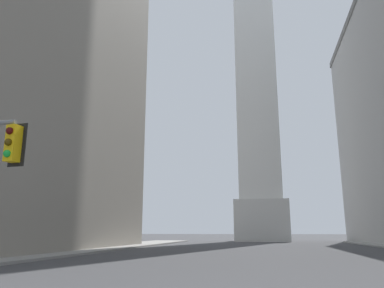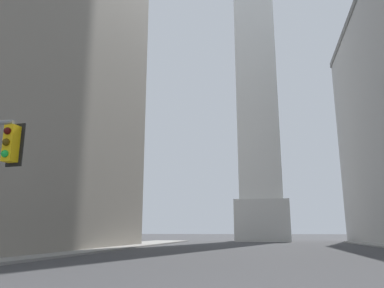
{
  "view_description": "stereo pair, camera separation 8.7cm",
  "coord_description": "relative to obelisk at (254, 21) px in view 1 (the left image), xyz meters",
  "views": [
    {
      "loc": [
        0.71,
        -0.22,
        1.54
      ],
      "look_at": [
        -8.25,
        45.47,
        12.39
      ],
      "focal_mm": 35.0,
      "sensor_mm": 36.0,
      "label": 1
    },
    {
      "loc": [
        0.79,
        -0.21,
        1.54
      ],
      "look_at": [
        -8.25,
        45.47,
        12.39
      ],
      "focal_mm": 35.0,
      "sensor_mm": 36.0,
      "label": 2
    }
  ],
  "objects": [
    {
      "name": "sidewalk_left",
      "position": [
        -13.69,
        -38.17,
        -37.39
      ],
      "size": [
        5.0,
        71.69,
        0.15
      ],
      "primitive_type": "cube",
      "color": "gray",
      "rests_on": "ground_plane"
    },
    {
      "name": "obelisk",
      "position": [
        0.0,
        0.0,
        0.0
      ],
      "size": [
        8.05,
        8.05,
        77.99
      ],
      "color": "silver",
      "rests_on": "ground_plane"
    }
  ]
}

